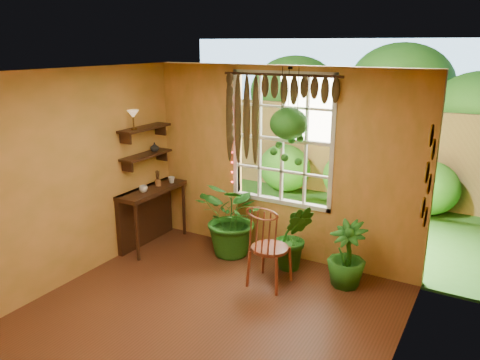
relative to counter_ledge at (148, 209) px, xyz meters
The scene contains 23 objects.
floor 2.55m from the counter_ledge, 39.96° to the right, with size 4.50×4.50×0.00m, color #592A19.
ceiling 3.29m from the counter_ledge, 39.96° to the right, with size 4.50×4.50×0.00m, color silver.
wall_back 2.17m from the counter_ledge, 18.80° to the left, with size 4.00×4.00×0.00m, color #E29A4D.
wall_left 1.79m from the counter_ledge, 93.24° to the right, with size 4.50×4.50×0.00m, color #E29A4D.
wall_right 4.30m from the counter_ledge, 22.26° to the right, with size 4.50×4.50×0.00m, color #E29A4D.
window 2.33m from the counter_ledge, 19.65° to the left, with size 1.52×0.10×1.86m.
valance_vine 2.57m from the counter_ledge, 17.07° to the left, with size 1.70×0.12×1.10m.
string_lights 1.76m from the counter_ledge, 27.17° to the left, with size 0.03×0.03×1.54m, color #FF2633, non-canonical shape.
wall_plates 4.02m from the counter_ledge, ahead, with size 0.04×0.32×1.10m, color beige, non-canonical shape.
counter_ledge is the anchor object (origin of this frame).
shelf_lower 0.85m from the counter_ledge, ahead, with size 0.25×0.90×0.04m, color #311A0D.
shelf_upper 1.25m from the counter_ledge, ahead, with size 0.25×0.90×0.04m, color #311A0D.
backyard 5.74m from the counter_ledge, 67.84° to the left, with size 14.00×10.00×12.00m.
windsor_chair 2.22m from the counter_ledge, ahead, with size 0.48×0.51×1.26m.
potted_plant_left 1.40m from the counter_ledge, 11.53° to the left, with size 1.03×0.89×1.14m, color #1C5115.
potted_plant_mid 2.31m from the counter_ledge, ahead, with size 0.51×0.41×0.94m, color #1C5115.
potted_plant_right 3.06m from the counter_ledge, ahead, with size 0.48×0.48×0.86m, color #1C5115.
hanging_basket 2.55m from the counter_ledge, 12.07° to the left, with size 0.49×0.49×1.28m.
cup_a 0.47m from the counter_ledge, 58.57° to the right, with size 0.12×0.12×0.10m, color silver.
cup_b 0.57m from the counter_ledge, 62.86° to the left, with size 0.10×0.10×0.10m, color beige.
brush_jar 0.50m from the counter_ledge, 51.99° to the left, with size 0.08×0.08×0.30m.
shelf_vase 0.95m from the counter_ledge, 78.28° to the left, with size 0.13×0.13×0.14m, color #B2AD99.
tiffany_lamp 1.49m from the counter_ledge, 78.40° to the right, with size 0.16×0.16×0.27m.
Camera 1 is at (2.64, -3.52, 2.98)m, focal length 35.00 mm.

